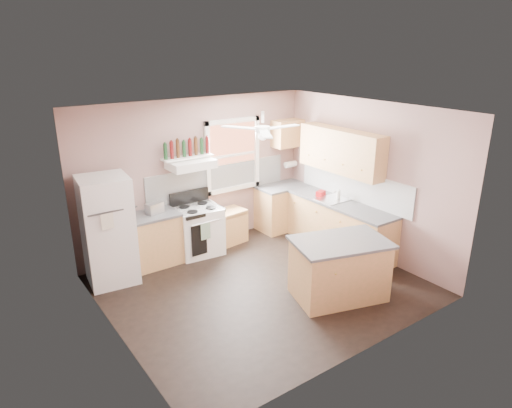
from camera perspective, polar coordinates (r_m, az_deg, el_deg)
floor at (r=7.21m, az=0.75°, el=-10.22°), size 4.50×4.50×0.00m
ceiling at (r=6.32m, az=0.86°, el=11.55°), size 4.50×4.50×0.00m
wall_back at (r=8.29m, az=-7.51°, el=3.76°), size 4.50×0.05×2.70m
wall_right at (r=8.14m, az=13.86°, el=3.06°), size 0.05×4.00×2.70m
wall_left at (r=5.70m, az=-18.06°, el=-4.50°), size 0.05×4.00×2.70m
backsplash_back at (r=8.51m, az=-4.67°, el=3.07°), size 2.90×0.03×0.55m
backsplash_right at (r=8.35m, az=12.04°, el=2.35°), size 0.03×2.60×0.55m
window_view at (r=8.55m, az=-3.00°, el=6.13°), size 1.00×0.02×1.20m
window_frame at (r=8.53m, az=-2.91°, el=6.10°), size 1.16×0.07×1.36m
refrigerator at (r=7.37m, az=-18.01°, el=-3.16°), size 0.80×0.78×1.71m
base_cabinet_left at (r=7.90m, az=-12.89°, el=-4.48°), size 0.90×0.60×0.86m
counter_left at (r=7.73m, az=-13.14°, el=-1.43°), size 0.92×0.62×0.04m
toaster at (r=7.73m, az=-12.57°, el=-0.51°), size 0.31×0.23×0.18m
stove at (r=8.17m, az=-7.18°, el=-3.31°), size 0.82×0.72×0.86m
range_hood at (r=7.88m, az=-8.12°, el=4.94°), size 0.78×0.50×0.14m
bottle_shelf at (r=7.96m, az=-8.56°, el=5.81°), size 0.90×0.26×0.03m
cart at (r=8.58m, az=-3.48°, el=-2.84°), size 0.68×0.50×0.63m
base_cabinet_corner at (r=9.23m, az=3.31°, el=-0.45°), size 1.00×0.60×0.86m
base_cabinet_right at (r=8.40m, az=10.35°, el=-2.83°), size 0.60×2.20×0.86m
counter_corner at (r=9.09m, az=3.36°, el=2.22°), size 1.02×0.62×0.04m
counter_right at (r=8.23m, az=10.49°, el=0.05°), size 0.62×2.22×0.04m
sink at (r=8.36m, az=9.53°, el=0.52°), size 0.55×0.45×0.03m
faucet at (r=8.44m, az=10.33°, el=1.21°), size 0.03×0.03×0.14m
upper_cabinet_right at (r=8.21m, az=10.57°, el=6.55°), size 0.33×1.80×0.76m
upper_cabinet_corner at (r=9.06m, az=3.97°, el=8.81°), size 0.60×0.33×0.52m
paper_towel at (r=9.30m, az=4.33°, el=4.97°), size 0.26×0.12×0.12m
island at (r=6.86m, az=10.33°, el=-8.13°), size 1.46×1.14×0.86m
island_top at (r=6.67m, az=10.56°, el=-4.70°), size 1.55×1.24×0.04m
ceiling_fan_hub at (r=6.36m, az=0.84°, el=9.32°), size 0.20×0.20×0.08m
soap_bottle at (r=8.31m, az=10.26°, el=1.19°), size 0.12×0.12×0.22m
red_caddy at (r=8.50m, az=8.10°, el=1.30°), size 0.21×0.17×0.10m
wine_bottles at (r=7.93m, az=-8.61°, el=6.93°), size 0.86×0.06×0.31m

